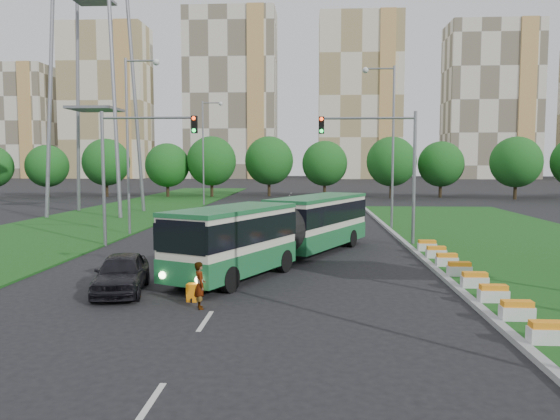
# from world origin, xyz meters

# --- Properties ---
(ground) EXTENTS (360.00, 360.00, 0.00)m
(ground) POSITION_xyz_m (0.00, 0.00, 0.00)
(ground) COLOR black
(ground) RESTS_ON ground
(grass_median) EXTENTS (14.00, 60.00, 0.15)m
(grass_median) POSITION_xyz_m (13.00, 8.00, 0.07)
(grass_median) COLOR #164F16
(grass_median) RESTS_ON ground
(median_kerb) EXTENTS (0.30, 60.00, 0.18)m
(median_kerb) POSITION_xyz_m (6.05, 8.00, 0.09)
(median_kerb) COLOR #949494
(median_kerb) RESTS_ON ground
(left_verge) EXTENTS (12.00, 110.00, 0.10)m
(left_verge) POSITION_xyz_m (-18.00, 25.00, 0.05)
(left_verge) COLOR #164F16
(left_verge) RESTS_ON ground
(lane_markings) EXTENTS (0.20, 100.00, 0.01)m
(lane_markings) POSITION_xyz_m (-3.00, 20.00, 0.00)
(lane_markings) COLOR #B9BAB3
(lane_markings) RESTS_ON ground
(flower_planters) EXTENTS (1.10, 15.90, 0.60)m
(flower_planters) POSITION_xyz_m (6.70, -0.30, 0.45)
(flower_planters) COLOR silver
(flower_planters) RESTS_ON grass_median
(traffic_mast_median) EXTENTS (5.76, 0.32, 8.00)m
(traffic_mast_median) POSITION_xyz_m (4.78, 10.00, 5.35)
(traffic_mast_median) COLOR gray
(traffic_mast_median) RESTS_ON ground
(traffic_mast_left) EXTENTS (5.76, 0.32, 8.00)m
(traffic_mast_left) POSITION_xyz_m (-10.38, 9.00, 5.35)
(traffic_mast_left) COLOR gray
(traffic_mast_left) RESTS_ON ground
(street_lamps) EXTENTS (36.00, 60.00, 12.00)m
(street_lamps) POSITION_xyz_m (-3.00, 10.00, 6.00)
(street_lamps) COLOR gray
(street_lamps) RESTS_ON ground
(tree_line) EXTENTS (120.00, 8.00, 9.00)m
(tree_line) POSITION_xyz_m (10.00, 55.00, 4.50)
(tree_line) COLOR #154E17
(tree_line) RESTS_ON ground
(apartment_tower_west) EXTENTS (26.00, 15.00, 48.00)m
(apartment_tower_west) POSITION_xyz_m (-65.00, 150.00, 24.00)
(apartment_tower_west) COLOR beige
(apartment_tower_west) RESTS_ON ground
(apartment_tower_cwest) EXTENTS (28.00, 15.00, 52.00)m
(apartment_tower_cwest) POSITION_xyz_m (-25.00, 150.00, 26.00)
(apartment_tower_cwest) COLOR beige
(apartment_tower_cwest) RESTS_ON ground
(apartment_tower_ceast) EXTENTS (25.00, 15.00, 50.00)m
(apartment_tower_ceast) POSITION_xyz_m (15.00, 150.00, 25.00)
(apartment_tower_ceast) COLOR beige
(apartment_tower_ceast) RESTS_ON ground
(apartment_tower_east) EXTENTS (27.00, 15.00, 47.00)m
(apartment_tower_east) POSITION_xyz_m (55.00, 150.00, 23.50)
(apartment_tower_east) COLOR beige
(apartment_tower_east) RESTS_ON ground
(midrise_west) EXTENTS (22.00, 14.00, 36.00)m
(midrise_west) POSITION_xyz_m (-95.00, 150.00, 18.00)
(midrise_west) COLOR beige
(midrise_west) RESTS_ON ground
(articulated_bus) EXTENTS (2.56, 16.43, 2.71)m
(articulated_bus) POSITION_xyz_m (-1.30, 4.45, 1.66)
(articulated_bus) COLOR beige
(articulated_bus) RESTS_ON ground
(car_left_near) EXTENTS (2.54, 4.69, 1.52)m
(car_left_near) POSITION_xyz_m (-6.96, -2.40, 0.76)
(car_left_near) COLOR black
(car_left_near) RESTS_ON ground
(car_left_far) EXTENTS (1.76, 4.03, 1.29)m
(car_left_far) POSITION_xyz_m (-7.19, 10.65, 0.64)
(car_left_far) COLOR black
(car_left_far) RESTS_ON ground
(pedestrian) EXTENTS (0.57, 0.69, 1.62)m
(pedestrian) POSITION_xyz_m (-3.46, -4.54, 0.81)
(pedestrian) COLOR gray
(pedestrian) RESTS_ON ground
(shopping_trolley) EXTENTS (0.38, 0.40, 0.65)m
(shopping_trolley) POSITION_xyz_m (-3.94, -3.61, 0.32)
(shopping_trolley) COLOR orange
(shopping_trolley) RESTS_ON ground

